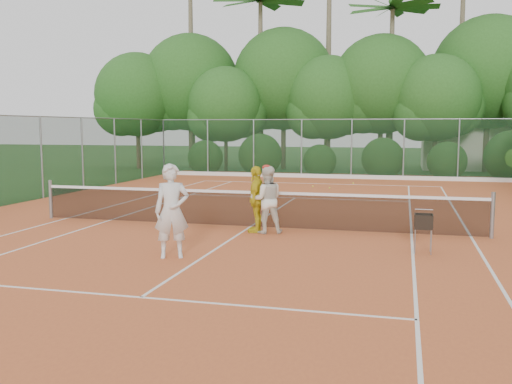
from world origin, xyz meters
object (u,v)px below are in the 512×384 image
Objects in this scene: player_center_grp at (267,199)px; ball_hopper at (424,222)px; player_yellow at (256,199)px; player_white at (172,211)px.

player_center_grp reaches higher than ball_hopper.
player_white is at bearing -20.45° from player_yellow.
player_center_grp is (1.22, 3.07, -0.11)m from player_white.
player_center_grp is at bearing 44.49° from player_white.
player_center_grp is 2.07× the size of ball_hopper.
player_yellow is 2.02× the size of ball_hopper.
player_center_grp is at bearing 148.20° from ball_hopper.
ball_hopper is at bearing 66.04° from player_yellow.
player_yellow is at bearing 164.07° from player_center_grp.
ball_hopper is (4.91, 1.69, -0.30)m from player_white.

